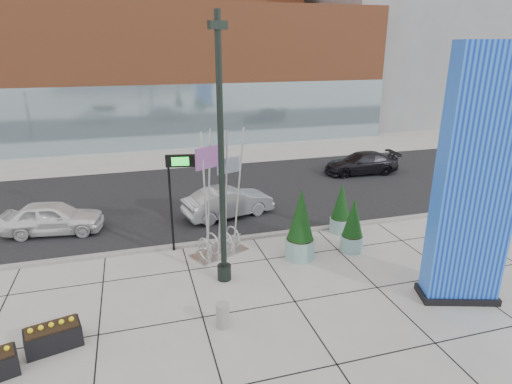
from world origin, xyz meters
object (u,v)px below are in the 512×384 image
object	(u,v)px
lamp_post	(222,182)
blue_pylon	(475,186)
public_art_sculpture	(219,223)
concrete_bollard	(223,315)
car_white_west	(53,218)
overhead_street_sign	(186,168)
car_silver_mid	(228,202)

from	to	relation	value
lamp_post	blue_pylon	bearing A→B (deg)	-24.82
public_art_sculpture	concrete_bollard	distance (m)	4.78
lamp_post	concrete_bollard	world-z (taller)	lamp_post
public_art_sculpture	car_white_west	world-z (taller)	public_art_sculpture
overhead_street_sign	car_silver_mid	size ratio (longest dim) A/B	0.91
car_white_west	overhead_street_sign	bearing A→B (deg)	-111.79
public_art_sculpture	car_silver_mid	bearing A→B (deg)	47.96
public_art_sculpture	car_white_west	distance (m)	7.69
car_silver_mid	blue_pylon	bearing A→B (deg)	-161.33
overhead_street_sign	car_silver_mid	xyz separation A→B (m)	(2.25, 2.92, -2.67)
car_silver_mid	lamp_post	bearing A→B (deg)	152.45
public_art_sculpture	overhead_street_sign	world-z (taller)	public_art_sculpture
blue_pylon	overhead_street_sign	size ratio (longest dim) A/B	2.02
public_art_sculpture	blue_pylon	bearing A→B (deg)	-61.84
blue_pylon	overhead_street_sign	bearing A→B (deg)	160.00
lamp_post	car_white_west	xyz separation A→B (m)	(-6.31, 5.95, -2.90)
blue_pylon	car_silver_mid	distance (m)	11.03
lamp_post	public_art_sculpture	size ratio (longest dim) A/B	1.77
concrete_bollard	car_white_west	world-z (taller)	car_white_west
overhead_street_sign	car_white_west	size ratio (longest dim) A/B	0.95
blue_pylon	public_art_sculpture	world-z (taller)	blue_pylon
lamp_post	car_white_west	world-z (taller)	lamp_post
overhead_street_sign	car_white_west	distance (m)	6.90
blue_pylon	car_white_west	xyz separation A→B (m)	(-13.36, 9.21, -3.14)
lamp_post	public_art_sculpture	world-z (taller)	lamp_post
blue_pylon	car_white_west	world-z (taller)	blue_pylon
blue_pylon	car_silver_mid	world-z (taller)	blue_pylon
blue_pylon	car_white_west	size ratio (longest dim) A/B	1.92
public_art_sculpture	car_silver_mid	distance (m)	3.96
overhead_street_sign	car_silver_mid	bearing A→B (deg)	62.07
car_white_west	car_silver_mid	world-z (taller)	car_silver_mid
lamp_post	public_art_sculpture	bearing A→B (deg)	82.82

